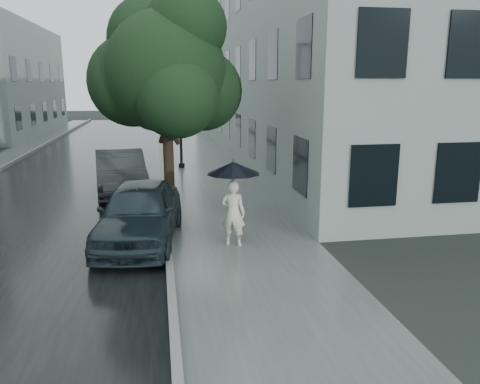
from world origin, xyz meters
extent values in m
plane|color=black|center=(0.00, 0.00, 0.00)|extent=(120.00, 120.00, 0.00)
cube|color=slate|center=(0.25, 12.00, 0.00)|extent=(3.50, 60.00, 0.01)
cube|color=slate|center=(-1.57, 12.00, 0.07)|extent=(0.15, 60.00, 0.15)
cube|color=black|center=(-5.08, 12.00, 0.00)|extent=(6.85, 60.00, 0.00)
cube|color=gray|center=(5.50, 19.50, 4.50)|extent=(7.00, 36.00, 9.00)
cube|color=black|center=(2.02, 19.50, 4.50)|extent=(0.08, 32.40, 7.20)
cube|color=black|center=(-10.32, 30.00, 4.00)|extent=(0.08, 16.20, 6.40)
imported|color=silver|center=(-0.05, 1.66, 0.79)|extent=(0.67, 0.56, 1.56)
cylinder|color=black|center=(-0.04, 1.69, 1.36)|extent=(0.02, 0.02, 0.71)
cone|color=black|center=(-0.04, 1.69, 1.85)|extent=(1.48, 1.48, 0.28)
cylinder|color=black|center=(-0.04, 1.69, 2.01)|extent=(0.02, 0.02, 0.08)
cylinder|color=black|center=(-0.04, 1.69, 0.98)|extent=(0.03, 0.03, 0.06)
cylinder|color=#332619|center=(-1.45, 3.95, 1.41)|extent=(0.28, 0.28, 2.81)
sphere|color=#1A3819|center=(-1.45, 3.95, 4.02)|extent=(3.15, 3.15, 3.15)
sphere|color=#1A3819|center=(-0.47, 4.32, 3.54)|extent=(2.18, 2.18, 2.18)
sphere|color=#1A3819|center=(-2.30, 4.44, 3.79)|extent=(2.43, 2.43, 2.43)
sphere|color=#1A3819|center=(-1.21, 3.10, 3.41)|extent=(2.05, 2.05, 2.05)
sphere|color=#1A3819|center=(-1.81, 4.68, 4.88)|extent=(2.30, 2.30, 2.30)
sphere|color=#1A3819|center=(-0.85, 3.72, 5.11)|extent=(1.96, 1.96, 1.96)
cylinder|color=black|center=(-0.71, 12.39, 2.72)|extent=(0.12, 0.12, 5.44)
cylinder|color=black|center=(-0.71, 12.39, 0.10)|extent=(0.28, 0.28, 0.20)
cylinder|color=black|center=(-0.96, 12.44, 5.44)|extent=(0.51, 0.19, 0.08)
sphere|color=silver|center=(-1.25, 12.51, 5.39)|extent=(0.32, 0.32, 0.32)
imported|color=#1C2A30|center=(-2.20, 2.30, 0.74)|extent=(2.30, 4.51, 1.47)
imported|color=#26282B|center=(-3.04, 7.67, 0.75)|extent=(2.13, 4.69, 1.49)
camera|label=1|loc=(-1.69, -8.68, 3.74)|focal=35.00mm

